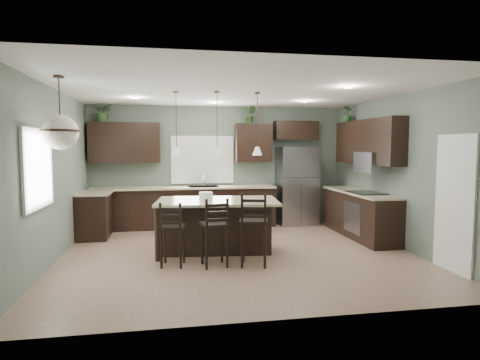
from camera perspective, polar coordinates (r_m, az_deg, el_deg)
name	(u,v)px	position (r m, az deg, el deg)	size (l,w,h in m)	color
ground	(238,253)	(7.12, -0.25, -10.36)	(6.00, 6.00, 0.00)	#9E8466
pantry_door	(455,204)	(6.71, 28.21, -2.97)	(0.04, 0.82, 2.04)	white
window_back	(202,160)	(9.54, -5.37, 2.89)	(1.35, 0.02, 1.00)	white
window_left	(37,169)	(6.26, -26.93, 1.44)	(0.02, 1.10, 1.00)	white
left_return_cabs	(94,216)	(8.73, -20.04, -4.80)	(0.60, 0.90, 0.90)	black
left_return_countertop	(94,193)	(8.66, -20.00, -1.74)	(0.66, 0.96, 0.04)	#B8B28B
back_lower_cabs	(184,208)	(9.34, -7.94, -3.96)	(4.20, 0.60, 0.90)	black
back_countertop	(184,188)	(9.26, -7.97, -1.10)	(4.20, 0.66, 0.04)	#B8B28B
sink_inset	(204,187)	(9.28, -5.19, -0.96)	(0.70, 0.45, 0.01)	gray
faucet	(204,181)	(9.24, -5.18, -0.09)	(0.02, 0.02, 0.28)	silver
back_upper_left	(125,143)	(9.41, -16.04, 5.14)	(1.55, 0.34, 0.90)	black
back_upper_right	(253,143)	(9.56, 1.91, 5.31)	(0.85, 0.34, 0.90)	black
fridge_header	(296,130)	(9.83, 7.96, 7.00)	(1.05, 0.34, 0.45)	black
right_lower_cabs	(360,215)	(8.68, 16.67, -4.77)	(0.60, 2.35, 0.90)	black
right_countertop	(359,192)	(8.61, 16.62, -1.69)	(0.66, 2.35, 0.04)	#B8B28B
cooktop	(366,193)	(8.36, 17.47, -1.72)	(0.58, 0.75, 0.02)	black
wall_oven_front	(352,218)	(8.30, 15.63, -5.17)	(0.01, 0.72, 0.60)	gray
right_upper_cabs	(368,142)	(8.62, 17.68, 5.16)	(0.34, 2.35, 0.90)	black
microwave	(371,162)	(8.36, 18.18, 2.42)	(0.40, 0.75, 0.40)	gray
refrigerator	(297,186)	(9.70, 8.06, -0.81)	(0.90, 0.74, 1.85)	gray
kitchen_island	(218,226)	(7.12, -3.22, -6.54)	(2.09, 1.19, 0.92)	black
serving_dish	(206,196)	(7.04, -4.87, -2.29)	(0.24, 0.24, 0.14)	silver
bar_stool_left	(172,234)	(6.35, -9.59, -7.56)	(0.38, 0.38, 1.02)	black
bar_stool_center	(214,232)	(6.25, -3.66, -7.39)	(0.40, 0.40, 1.08)	black
bar_stool_right	(254,229)	(6.28, 1.98, -6.99)	(0.43, 0.43, 1.15)	black
pendant_left	(176,124)	(7.02, -9.06, 7.91)	(0.17, 0.17, 1.10)	white
pendant_center	(217,124)	(6.99, -3.28, 7.98)	(0.17, 0.17, 1.10)	silver
pendant_right	(257,124)	(7.03, 2.48, 7.96)	(0.17, 0.17, 1.10)	white
chandelier	(60,113)	(5.95, -24.25, 8.70)	(0.51, 0.51, 0.99)	beige
plant_back_left	(104,111)	(9.47, -18.84, 9.22)	(0.42, 0.37, 0.47)	#2E4D21
plant_back_right	(251,115)	(9.54, 1.57, 9.27)	(0.23, 0.18, 0.42)	#2B4A20
plant_right_wall	(347,114)	(9.47, 14.99, 9.03)	(0.21, 0.21, 0.38)	#275224
room_shell	(238,156)	(6.87, -0.25, 3.45)	(6.00, 6.00, 6.00)	#5D6B5E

